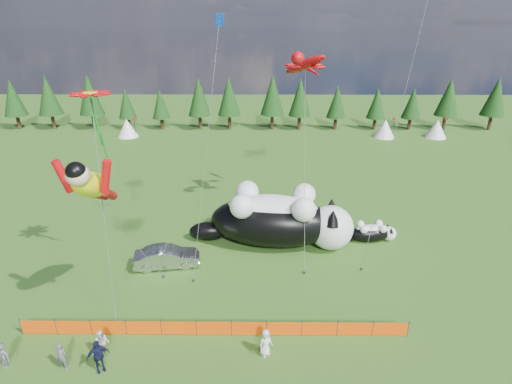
{
  "coord_description": "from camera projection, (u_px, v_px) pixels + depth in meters",
  "views": [
    {
      "loc": [
        2.54,
        -20.79,
        16.5
      ],
      "look_at": [
        2.34,
        4.0,
        5.96
      ],
      "focal_mm": 28.0,
      "sensor_mm": 36.0,
      "label": 1
    }
  ],
  "objects": [
    {
      "name": "spectator_c",
      "position": [
        98.0,
        356.0,
        20.17
      ],
      "size": [
        1.26,
        1.08,
        1.92
      ],
      "primitive_type": "imported",
      "rotation": [
        0.0,
        0.0,
        0.56
      ],
      "color": "#15173A",
      "rests_on": "ground"
    },
    {
      "name": "festival_tents",
      "position": [
        314.0,
        128.0,
        61.78
      ],
      "size": [
        50.0,
        3.2,
        2.8
      ],
      "primitive_type": null,
      "color": "white",
      "rests_on": "ground"
    },
    {
      "name": "spectator_b",
      "position": [
        102.0,
        343.0,
        21.19
      ],
      "size": [
        0.81,
        0.52,
        1.6
      ],
      "primitive_type": "imported",
      "rotation": [
        0.0,
        0.0,
        0.09
      ],
      "color": "silver",
      "rests_on": "ground"
    },
    {
      "name": "cat_large",
      "position": [
        279.0,
        219.0,
        31.4
      ],
      "size": [
        13.15,
        5.71,
        4.75
      ],
      "rotation": [
        0.0,
        0.0,
        -0.12
      ],
      "color": "black",
      "rests_on": "ground"
    },
    {
      "name": "tree_line",
      "position": [
        244.0,
        105.0,
        65.45
      ],
      "size": [
        90.0,
        4.0,
        8.0
      ],
      "primitive_type": null,
      "color": "black",
      "rests_on": "ground"
    },
    {
      "name": "spectator_e",
      "position": [
        265.0,
        343.0,
        21.22
      ],
      "size": [
        0.94,
        0.89,
        1.62
      ],
      "primitive_type": "imported",
      "rotation": [
        0.0,
        0.0,
        0.65
      ],
      "color": "silver",
      "rests_on": "ground"
    },
    {
      "name": "gecko_kite",
      "position": [
        305.0,
        65.0,
        32.69
      ],
      "size": [
        6.71,
        14.01,
        16.71
      ],
      "color": "#BA090E",
      "rests_on": "ground"
    },
    {
      "name": "superhero_kite",
      "position": [
        91.0,
        185.0,
        20.55
      ],
      "size": [
        4.19,
        6.75,
        11.4
      ],
      "color": "#FFFA0D",
      "rests_on": "ground"
    },
    {
      "name": "safety_fence",
      "position": [
        214.0,
        328.0,
        22.65
      ],
      "size": [
        22.06,
        0.06,
        1.1
      ],
      "color": "#262626",
      "rests_on": "ground"
    },
    {
      "name": "ground",
      "position": [
        219.0,
        301.0,
        25.6
      ],
      "size": [
        160.0,
        160.0,
        0.0
      ],
      "primitive_type": "plane",
      "color": "#153609",
      "rests_on": "ground"
    },
    {
      "name": "car",
      "position": [
        167.0,
        257.0,
        29.02
      ],
      "size": [
        4.9,
        2.36,
        1.55
      ],
      "primitive_type": "imported",
      "rotation": [
        0.0,
        0.0,
        1.73
      ],
      "color": "#B0B0B4",
      "rests_on": "ground"
    },
    {
      "name": "flower_kite",
      "position": [
        91.0,
        97.0,
        23.32
      ],
      "size": [
        3.03,
        6.52,
        13.54
      ],
      "color": "#BA090E",
      "rests_on": "ground"
    },
    {
      "name": "cat_small",
      "position": [
        373.0,
        232.0,
        32.49
      ],
      "size": [
        4.46,
        1.82,
        1.61
      ],
      "rotation": [
        0.0,
        0.0,
        0.08
      ],
      "color": "black",
      "rests_on": "ground"
    },
    {
      "name": "spectator_a",
      "position": [
        61.0,
        357.0,
        20.32
      ],
      "size": [
        0.65,
        0.49,
        1.6
      ],
      "primitive_type": "imported",
      "rotation": [
        0.0,
        0.0,
        -0.19
      ],
      "color": "#535458",
      "rests_on": "ground"
    },
    {
      "name": "diamond_kite_a",
      "position": [
        218.0,
        34.0,
        24.98
      ],
      "size": [
        2.64,
        4.48,
        17.58
      ],
      "color": "#0C3DBA",
      "rests_on": "ground"
    },
    {
      "name": "spectator_d",
      "position": [
        1.0,
        356.0,
        20.42
      ],
      "size": [
        1.11,
        0.77,
        1.56
      ],
      "primitive_type": "imported",
      "rotation": [
        0.0,
        0.0,
        -0.27
      ],
      "color": "#535458",
      "rests_on": "ground"
    }
  ]
}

